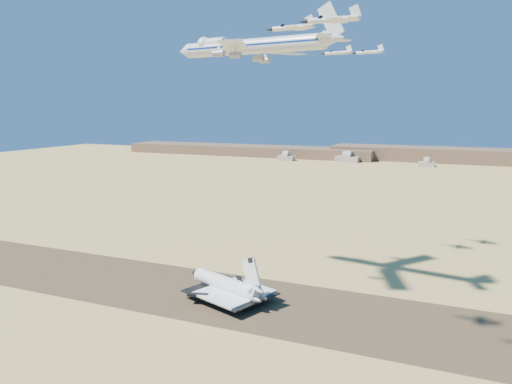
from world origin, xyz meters
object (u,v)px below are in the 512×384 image
at_px(shuttle, 226,286).
at_px(chase_jet_d, 369,52).
at_px(chase_jet_c, 337,53).
at_px(chase_jet_b, 332,19).
at_px(crew_a, 234,308).
at_px(carrier_747, 247,47).
at_px(crew_b, 232,309).
at_px(chase_jet_a, 291,28).
at_px(crew_c, 240,309).

distance_m(shuttle, chase_jet_d, 130.48).
bearing_deg(chase_jet_c, shuttle, -97.25).
height_order(shuttle, chase_jet_b, chase_jet_b).
distance_m(crew_a, chase_jet_c, 125.29).
distance_m(carrier_747, chase_jet_c, 53.74).
xyz_separation_m(crew_b, chase_jet_b, (41.37, -27.65, 92.81)).
distance_m(chase_jet_a, chase_jet_b, 19.78).
relative_size(shuttle, chase_jet_c, 2.49).
relative_size(chase_jet_a, chase_jet_d, 0.93).
xyz_separation_m(shuttle, crew_b, (7.12, -9.82, -4.30)).
height_order(crew_a, chase_jet_a, chase_jet_a).
relative_size(chase_jet_b, chase_jet_c, 0.99).
xyz_separation_m(shuttle, crew_a, (7.55, -8.95, -4.24)).
height_order(shuttle, crew_b, shuttle).
relative_size(crew_a, chase_jet_c, 0.12).
height_order(carrier_747, chase_jet_a, carrier_747).
distance_m(shuttle, crew_a, 12.45).
height_order(crew_c, chase_jet_c, chase_jet_c).
bearing_deg(chase_jet_a, chase_jet_c, 101.90).
relative_size(crew_c, chase_jet_a, 0.10).
distance_m(crew_b, chase_jet_b, 105.31).
bearing_deg(shuttle, chase_jet_b, -17.67).
height_order(chase_jet_a, chase_jet_b, chase_jet_a).
distance_m(crew_a, chase_jet_b, 105.32).
relative_size(chase_jet_a, chase_jet_c, 0.96).
xyz_separation_m(chase_jet_c, chase_jet_d, (11.52, 14.73, 1.25)).
relative_size(chase_jet_a, chase_jet_b, 0.97).
bearing_deg(crew_c, crew_b, 55.67).
bearing_deg(crew_c, chase_jet_b, -179.09).
distance_m(shuttle, crew_c, 13.90).
height_order(crew_c, chase_jet_b, chase_jet_b).
height_order(crew_a, chase_jet_c, chase_jet_c).
bearing_deg(carrier_747, chase_jet_d, 69.28).
distance_m(crew_b, chase_jet_d, 138.45).
xyz_separation_m(crew_a, chase_jet_c, (15.29, 79.13, 95.93)).
height_order(chase_jet_a, chase_jet_d, chase_jet_d).
height_order(carrier_747, chase_jet_c, carrier_747).
bearing_deg(shuttle, chase_jet_c, 91.99).
height_order(shuttle, chase_jet_d, chase_jet_d).
bearing_deg(chase_jet_c, chase_jet_a, -72.75).
distance_m(carrier_747, chase_jet_a, 58.09).
distance_m(crew_a, crew_b, 0.97).
xyz_separation_m(carrier_747, crew_a, (8.66, -31.04, -94.72)).
relative_size(crew_a, crew_b, 1.07).
bearing_deg(crew_b, chase_jet_c, -51.48).
xyz_separation_m(shuttle, chase_jet_a, (33.58, -24.49, 89.26)).
relative_size(carrier_747, crew_c, 47.61).
height_order(shuttle, carrier_747, carrier_747).
xyz_separation_m(crew_a, chase_jet_d, (26.81, 93.86, 97.18)).
height_order(crew_b, crew_c, crew_b).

